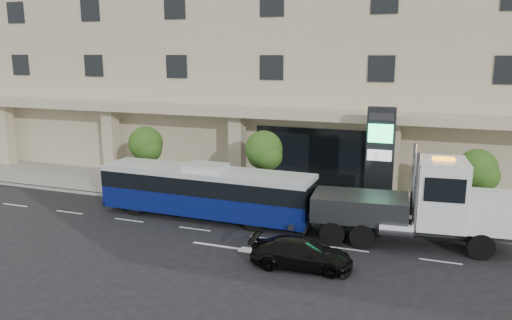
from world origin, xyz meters
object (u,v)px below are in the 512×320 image
at_px(tow_truck, 419,205).
at_px(signage_pylon, 380,161).
at_px(city_bus, 206,191).
at_px(black_sedan, 301,253).

relative_size(tow_truck, signage_pylon, 1.74).
bearing_deg(signage_pylon, tow_truck, -58.24).
distance_m(city_bus, tow_truck, 11.14).
distance_m(tow_truck, signage_pylon, 4.44).
bearing_deg(city_bus, black_sedan, -33.22).
distance_m(city_bus, signage_pylon, 9.63).
xyz_separation_m(tow_truck, black_sedan, (-4.49, -4.42, -1.31)).
height_order(black_sedan, signage_pylon, signage_pylon).
relative_size(city_bus, tow_truck, 1.16).
bearing_deg(tow_truck, black_sedan, -140.98).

